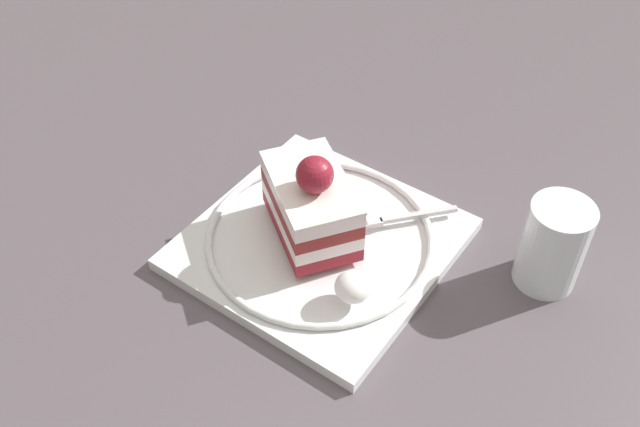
{
  "coord_description": "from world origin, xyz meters",
  "views": [
    {
      "loc": [
        -0.19,
        0.46,
        0.56
      ],
      "look_at": [
        0.02,
        -0.01,
        0.05
      ],
      "focal_mm": 40.68,
      "sensor_mm": 36.0,
      "label": 1
    }
  ],
  "objects": [
    {
      "name": "ground_plane",
      "position": [
        0.0,
        0.0,
        0.0
      ],
      "size": [
        2.4,
        2.4,
        0.0
      ],
      "primitive_type": "plane",
      "color": "#544B52"
    },
    {
      "name": "dessert_plate",
      "position": [
        0.02,
        -0.01,
        0.01
      ],
      "size": [
        0.29,
        0.29,
        0.02
      ],
      "color": "white",
      "rests_on": "ground_plane"
    },
    {
      "name": "cake_slice",
      "position": [
        0.03,
        -0.02,
        0.06
      ],
      "size": [
        0.13,
        0.14,
        0.1
      ],
      "color": "maroon",
      "rests_on": "dessert_plate"
    },
    {
      "name": "whipped_cream_dollop",
      "position": [
        -0.04,
        0.05,
        0.04
      ],
      "size": [
        0.03,
        0.03,
        0.03
      ],
      "primitive_type": "ellipsoid",
      "color": "white",
      "rests_on": "dessert_plate"
    },
    {
      "name": "fork",
      "position": [
        -0.04,
        -0.07,
        0.02
      ],
      "size": [
        0.11,
        0.08,
        0.0
      ],
      "color": "silver",
      "rests_on": "dessert_plate"
    },
    {
      "name": "drink_glass_near",
      "position": [
        -0.2,
        -0.07,
        0.04
      ],
      "size": [
        0.06,
        0.06,
        0.1
      ],
      "color": "silver",
      "rests_on": "ground_plane"
    }
  ]
}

